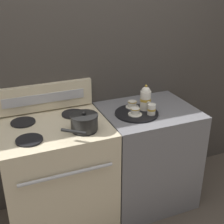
# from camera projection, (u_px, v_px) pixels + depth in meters

# --- Properties ---
(ground_plane) EXTENTS (6.00, 6.00, 0.00)m
(ground_plane) POSITION_uv_depth(u_px,v_px,m) (104.00, 208.00, 2.75)
(ground_plane) COLOR brown
(wall_back) EXTENTS (6.00, 0.05, 2.20)m
(wall_back) POSITION_uv_depth(u_px,v_px,m) (87.00, 78.00, 2.58)
(wall_back) COLOR #423D38
(wall_back) RESTS_ON ground
(stove) EXTENTS (0.80, 0.67, 0.89)m
(stove) POSITION_uv_depth(u_px,v_px,m) (58.00, 177.00, 2.43)
(stove) COLOR beige
(stove) RESTS_ON ground
(control_panel) EXTENTS (0.78, 0.05, 0.21)m
(control_panel) POSITION_uv_depth(u_px,v_px,m) (44.00, 97.00, 2.45)
(control_panel) COLOR beige
(control_panel) RESTS_ON stove
(side_counter) EXTENTS (0.75, 0.64, 0.88)m
(side_counter) POSITION_uv_depth(u_px,v_px,m) (146.00, 156.00, 2.71)
(side_counter) COLOR slate
(side_counter) RESTS_ON ground
(saucepan) EXTENTS (0.29, 0.30, 0.14)m
(saucepan) POSITION_uv_depth(u_px,v_px,m) (84.00, 122.00, 2.17)
(saucepan) COLOR black
(saucepan) RESTS_ON stove
(serving_tray) EXTENTS (0.34, 0.34, 0.01)m
(serving_tray) POSITION_uv_depth(u_px,v_px,m) (137.00, 113.00, 2.45)
(serving_tray) COLOR black
(serving_tray) RESTS_ON side_counter
(teapot) EXTENTS (0.09, 0.14, 0.21)m
(teapot) POSITION_uv_depth(u_px,v_px,m) (146.00, 98.00, 2.46)
(teapot) COLOR white
(teapot) RESTS_ON serving_tray
(teacup_left) EXTENTS (0.11, 0.11, 0.05)m
(teacup_left) POSITION_uv_depth(u_px,v_px,m) (135.00, 111.00, 2.39)
(teacup_left) COLOR white
(teacup_left) RESTS_ON serving_tray
(teacup_right) EXTENTS (0.11, 0.11, 0.05)m
(teacup_right) POSITION_uv_depth(u_px,v_px,m) (132.00, 104.00, 2.52)
(teacup_right) COLOR white
(teacup_right) RESTS_ON serving_tray
(creamer_jug) EXTENTS (0.06, 0.06, 0.08)m
(creamer_jug) POSITION_uv_depth(u_px,v_px,m) (151.00, 109.00, 2.39)
(creamer_jug) COLOR white
(creamer_jug) RESTS_ON serving_tray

